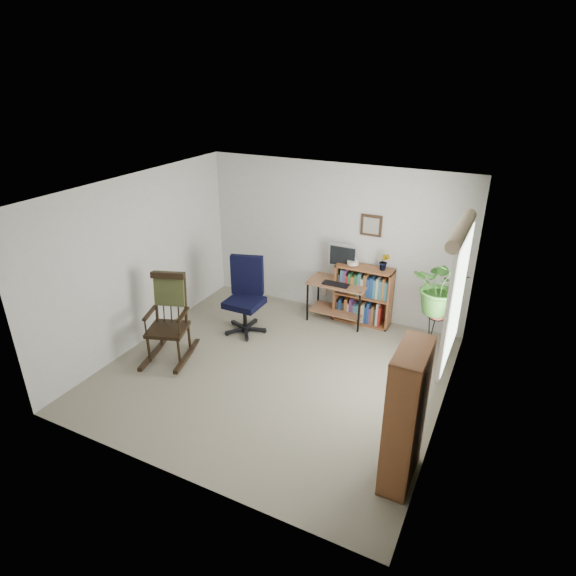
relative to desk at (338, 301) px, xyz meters
The scene contains 18 objects.
floor 1.75m from the desk, 97.38° to the right, with size 4.20×4.00×0.00m, color gray.
ceiling 2.69m from the desk, 97.38° to the right, with size 4.20×4.00×0.00m, color white.
wall_back 0.95m from the desk, 126.29° to the left, with size 4.20×0.00×2.40m, color silver.
wall_front 3.81m from the desk, 93.41° to the right, with size 4.20×0.00×2.40m, color silver.
wall_left 3.01m from the desk, 143.77° to the right, with size 0.00×4.00×2.40m, color silver.
wall_right 2.68m from the desk, 42.13° to the right, with size 0.00×4.00×2.40m, color silver.
window 2.55m from the desk, 37.27° to the right, with size 0.12×1.20×1.50m, color white, non-canonical shape.
desk is the anchor object (origin of this frame).
monitor 0.62m from the desk, 90.00° to the left, with size 0.46×0.16×0.56m, color silver, non-canonical shape.
keyboard 0.36m from the desk, 90.00° to the right, with size 0.40×0.15×0.03m, color black.
office_chair 1.49m from the desk, 139.31° to the right, with size 0.63×0.63×1.16m, color black, non-canonical shape.
rocking_chair 2.64m from the desk, 129.56° to the right, with size 0.62×1.04×1.20m, color black, non-canonical shape.
low_bookshelf 0.41m from the desk, 18.15° to the left, with size 0.88×0.29×0.93m, color brown, non-canonical shape.
tall_bookshelf 3.25m from the desk, 58.16° to the right, with size 0.27×0.64×1.46m, color brown, non-canonical shape.
plant_stand 1.70m from the desk, 21.35° to the right, with size 0.23×0.23×0.85m, color black, non-canonical shape.
spider_plant 2.07m from the desk, 21.35° to the right, with size 1.69×1.88×1.46m, color #326924.
potted_plant_small 0.93m from the desk, 11.38° to the left, with size 0.13×0.24×0.11m, color #326924.
framed_picture 1.28m from the desk, 36.42° to the left, with size 0.32×0.04×0.32m, color black, non-canonical shape.
Camera 1 is at (2.51, -4.66, 3.66)m, focal length 30.00 mm.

